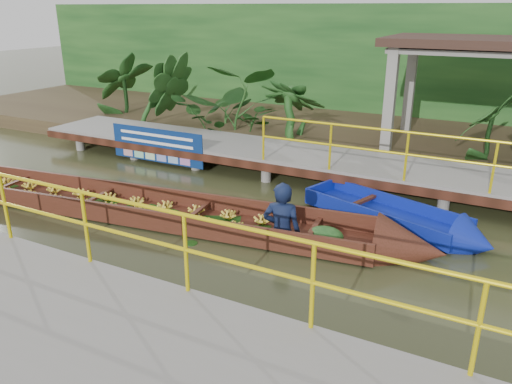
% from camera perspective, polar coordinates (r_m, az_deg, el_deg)
% --- Properties ---
extents(ground, '(80.00, 80.00, 0.00)m').
position_cam_1_polar(ground, '(9.20, -0.78, -4.59)').
color(ground, '#2F3319').
rests_on(ground, ground).
extents(land_strip, '(30.00, 8.00, 0.45)m').
position_cam_1_polar(land_strip, '(15.78, 12.33, 6.51)').
color(land_strip, '#37291B').
rests_on(land_strip, ground).
extents(far_dock, '(16.00, 2.06, 1.66)m').
position_cam_1_polar(far_dock, '(11.96, 7.12, 3.68)').
color(far_dock, gray).
rests_on(far_dock, ground).
extents(near_dock, '(18.00, 2.40, 1.73)m').
position_cam_1_polar(near_dock, '(5.61, -12.97, -19.91)').
color(near_dock, gray).
rests_on(near_dock, ground).
extents(pavilion, '(4.40, 3.00, 3.00)m').
position_cam_1_polar(pavilion, '(13.71, 24.22, 14.21)').
color(pavilion, gray).
rests_on(pavilion, ground).
extents(foliage_backdrop, '(30.00, 0.80, 4.00)m').
position_cam_1_polar(foliage_backdrop, '(17.88, 15.03, 13.67)').
color(foliage_backdrop, '#123915').
rests_on(foliage_backdrop, ground).
extents(vendor_boat, '(11.25, 2.49, 2.38)m').
position_cam_1_polar(vendor_boat, '(9.84, -11.04, -1.63)').
color(vendor_boat, '#381B0F').
rests_on(vendor_boat, ground).
extents(moored_blue_boat, '(3.77, 2.05, 0.88)m').
position_cam_1_polar(moored_blue_boat, '(9.50, 18.88, -3.88)').
color(moored_blue_boat, navy).
rests_on(moored_blue_boat, ground).
extents(blue_banner, '(2.81, 0.04, 0.88)m').
position_cam_1_polar(blue_banner, '(13.09, -11.28, 5.27)').
color(blue_banner, navy).
rests_on(blue_banner, ground).
extents(tropical_plants, '(14.54, 1.54, 1.93)m').
position_cam_1_polar(tropical_plants, '(14.08, 3.22, 10.25)').
color(tropical_plants, '#123915').
rests_on(tropical_plants, ground).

